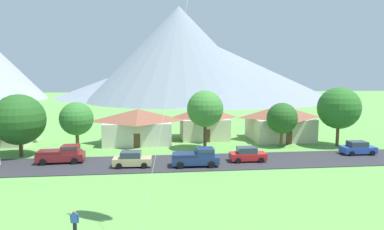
{
  "coord_description": "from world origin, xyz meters",
  "views": [
    {
      "loc": [
        -1.36,
        -8.43,
        10.04
      ],
      "look_at": [
        1.43,
        17.11,
        6.97
      ],
      "focal_mm": 30.68,
      "sensor_mm": 36.0,
      "label": 1
    }
  ],
  "objects_px": {
    "watcher_person": "(75,222)",
    "house_left_center": "(279,122)",
    "house_rightmost": "(204,122)",
    "parked_car_tan_mid_east": "(132,159)",
    "house_right_center": "(138,125)",
    "tree_center": "(77,119)",
    "parked_car_red_east_end": "(248,155)",
    "house_leftmost": "(7,127)",
    "tree_near_left": "(282,118)",
    "pickup_truck_navy_west_side": "(196,157)",
    "tree_left_of_center": "(339,108)",
    "parked_car_blue_west_end": "(358,148)",
    "tree_right_of_center": "(205,109)",
    "pickup_truck_maroon_east_side": "(62,154)",
    "tree_far_right": "(19,120)"
  },
  "relations": [
    {
      "from": "house_left_center",
      "to": "house_right_center",
      "type": "xyz_separation_m",
      "value": [
        -22.21,
        -0.48,
        -0.15
      ]
    },
    {
      "from": "tree_right_of_center",
      "to": "parked_car_blue_west_end",
      "type": "xyz_separation_m",
      "value": [
        18.98,
        -5.28,
        -4.73
      ]
    },
    {
      "from": "tree_center",
      "to": "house_leftmost",
      "type": "bearing_deg",
      "value": 148.74
    },
    {
      "from": "tree_near_left",
      "to": "tree_left_of_center",
      "type": "height_order",
      "value": "tree_left_of_center"
    },
    {
      "from": "house_rightmost",
      "to": "tree_left_of_center",
      "type": "xyz_separation_m",
      "value": [
        18.19,
        -8.17,
        2.81
      ]
    },
    {
      "from": "tree_left_of_center",
      "to": "watcher_person",
      "type": "relative_size",
      "value": 5.06
    },
    {
      "from": "parked_car_red_east_end",
      "to": "pickup_truck_maroon_east_side",
      "type": "height_order",
      "value": "pickup_truck_maroon_east_side"
    },
    {
      "from": "tree_far_right",
      "to": "parked_car_tan_mid_east",
      "type": "height_order",
      "value": "tree_far_right"
    },
    {
      "from": "house_right_center",
      "to": "tree_center",
      "type": "relative_size",
      "value": 1.57
    },
    {
      "from": "house_left_center",
      "to": "tree_right_of_center",
      "type": "height_order",
      "value": "tree_right_of_center"
    },
    {
      "from": "pickup_truck_navy_west_side",
      "to": "pickup_truck_maroon_east_side",
      "type": "distance_m",
      "value": 15.59
    },
    {
      "from": "house_leftmost",
      "to": "tree_near_left",
      "type": "xyz_separation_m",
      "value": [
        39.86,
        -6.5,
        1.65
      ]
    },
    {
      "from": "tree_near_left",
      "to": "parked_car_blue_west_end",
      "type": "distance_m",
      "value": 10.33
    },
    {
      "from": "house_left_center",
      "to": "house_rightmost",
      "type": "height_order",
      "value": "house_left_center"
    },
    {
      "from": "tree_left_of_center",
      "to": "parked_car_blue_west_end",
      "type": "bearing_deg",
      "value": -92.69
    },
    {
      "from": "house_rightmost",
      "to": "tree_center",
      "type": "relative_size",
      "value": 1.19
    },
    {
      "from": "house_rightmost",
      "to": "watcher_person",
      "type": "xyz_separation_m",
      "value": [
        -12.83,
        -31.61,
        -1.82
      ]
    },
    {
      "from": "parked_car_blue_west_end",
      "to": "house_left_center",
      "type": "bearing_deg",
      "value": 118.56
    },
    {
      "from": "house_left_center",
      "to": "house_right_center",
      "type": "height_order",
      "value": "house_left_center"
    },
    {
      "from": "tree_near_left",
      "to": "parked_car_tan_mid_east",
      "type": "xyz_separation_m",
      "value": [
        -20.48,
        -8.59,
        -3.22
      ]
    },
    {
      "from": "tree_center",
      "to": "watcher_person",
      "type": "relative_size",
      "value": 3.98
    },
    {
      "from": "parked_car_tan_mid_east",
      "to": "pickup_truck_navy_west_side",
      "type": "xyz_separation_m",
      "value": [
        7.11,
        -0.53,
        0.19
      ]
    },
    {
      "from": "house_leftmost",
      "to": "watcher_person",
      "type": "height_order",
      "value": "house_leftmost"
    },
    {
      "from": "house_right_center",
      "to": "watcher_person",
      "type": "height_order",
      "value": "house_right_center"
    },
    {
      "from": "house_left_center",
      "to": "tree_right_of_center",
      "type": "relative_size",
      "value": 1.2
    },
    {
      "from": "parked_car_tan_mid_east",
      "to": "watcher_person",
      "type": "bearing_deg",
      "value": -98.99
    },
    {
      "from": "parked_car_red_east_end",
      "to": "house_left_center",
      "type": "bearing_deg",
      "value": 55.86
    },
    {
      "from": "house_leftmost",
      "to": "tree_near_left",
      "type": "relative_size",
      "value": 1.26
    },
    {
      "from": "watcher_person",
      "to": "house_left_center",
      "type": "bearing_deg",
      "value": 50.06
    },
    {
      "from": "tree_right_of_center",
      "to": "pickup_truck_maroon_east_side",
      "type": "bearing_deg",
      "value": -162.92
    },
    {
      "from": "pickup_truck_navy_west_side",
      "to": "tree_left_of_center",
      "type": "bearing_deg",
      "value": 21.52
    },
    {
      "from": "house_right_center",
      "to": "parked_car_tan_mid_east",
      "type": "bearing_deg",
      "value": -89.93
    },
    {
      "from": "tree_right_of_center",
      "to": "tree_far_right",
      "type": "xyz_separation_m",
      "value": [
        -23.54,
        -1.46,
        -0.94
      ]
    },
    {
      "from": "parked_car_tan_mid_east",
      "to": "tree_right_of_center",
      "type": "bearing_deg",
      "value": 40.44
    },
    {
      "from": "house_rightmost",
      "to": "watcher_person",
      "type": "bearing_deg",
      "value": -112.09
    },
    {
      "from": "tree_center",
      "to": "tree_far_right",
      "type": "xyz_separation_m",
      "value": [
        -6.55,
        -1.48,
        0.19
      ]
    },
    {
      "from": "tree_far_right",
      "to": "watcher_person",
      "type": "bearing_deg",
      "value": -61.91
    },
    {
      "from": "pickup_truck_maroon_east_side",
      "to": "tree_near_left",
      "type": "bearing_deg",
      "value": 11.86
    },
    {
      "from": "pickup_truck_maroon_east_side",
      "to": "watcher_person",
      "type": "relative_size",
      "value": 3.15
    },
    {
      "from": "house_left_center",
      "to": "parked_car_red_east_end",
      "type": "distance_m",
      "value": 15.91
    },
    {
      "from": "pickup_truck_maroon_east_side",
      "to": "pickup_truck_navy_west_side",
      "type": "bearing_deg",
      "value": -11.52
    },
    {
      "from": "tree_left_of_center",
      "to": "pickup_truck_maroon_east_side",
      "type": "relative_size",
      "value": 1.61
    },
    {
      "from": "house_left_center",
      "to": "tree_center",
      "type": "distance_m",
      "value": 30.48
    },
    {
      "from": "house_leftmost",
      "to": "parked_car_tan_mid_east",
      "type": "xyz_separation_m",
      "value": [
        19.38,
        -15.1,
        -1.57
      ]
    },
    {
      "from": "house_right_center",
      "to": "tree_right_of_center",
      "type": "bearing_deg",
      "value": -30.42
    },
    {
      "from": "parked_car_tan_mid_east",
      "to": "watcher_person",
      "type": "height_order",
      "value": "parked_car_tan_mid_east"
    },
    {
      "from": "tree_right_of_center",
      "to": "house_right_center",
      "type": "bearing_deg",
      "value": 149.58
    },
    {
      "from": "house_rightmost",
      "to": "parked_car_tan_mid_east",
      "type": "relative_size",
      "value": 1.86
    },
    {
      "from": "tree_far_right",
      "to": "parked_car_tan_mid_east",
      "type": "bearing_deg",
      "value": -24.58
    },
    {
      "from": "pickup_truck_maroon_east_side",
      "to": "house_left_center",
      "type": "bearing_deg",
      "value": 20.49
    }
  ]
}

